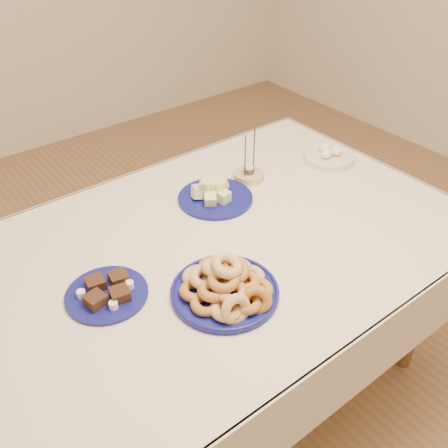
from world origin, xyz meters
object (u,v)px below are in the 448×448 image
at_px(egg_bowl, 329,156).
at_px(donut_platter, 226,286).
at_px(melon_plate, 214,193).
at_px(candle_holder, 249,174).
at_px(dining_table, 215,266).
at_px(brownie_plate, 107,292).

bearing_deg(egg_bowl, donut_platter, -156.03).
distance_m(melon_plate, candle_holder, 0.20).
relative_size(donut_platter, melon_plate, 1.28).
relative_size(candle_holder, egg_bowl, 0.90).
relative_size(melon_plate, egg_bowl, 1.35).
relative_size(dining_table, brownie_plate, 6.32).
distance_m(dining_table, donut_platter, 0.29).
xyz_separation_m(dining_table, melon_plate, (0.15, 0.20, 0.13)).
relative_size(melon_plate, brownie_plate, 1.08).
bearing_deg(melon_plate, candle_holder, 10.58).
bearing_deg(brownie_plate, dining_table, 1.84).
relative_size(brownie_plate, egg_bowl, 1.25).
distance_m(dining_table, melon_plate, 0.28).
height_order(donut_platter, brownie_plate, donut_platter).
relative_size(donut_platter, brownie_plate, 1.38).
distance_m(candle_holder, egg_bowl, 0.36).
distance_m(donut_platter, candle_holder, 0.65).
bearing_deg(dining_table, donut_platter, -119.32).
bearing_deg(egg_bowl, melon_plate, 174.32).
height_order(melon_plate, brownie_plate, melon_plate).
distance_m(donut_platter, egg_bowl, 0.89).
xyz_separation_m(dining_table, egg_bowl, (0.69, 0.14, 0.13)).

